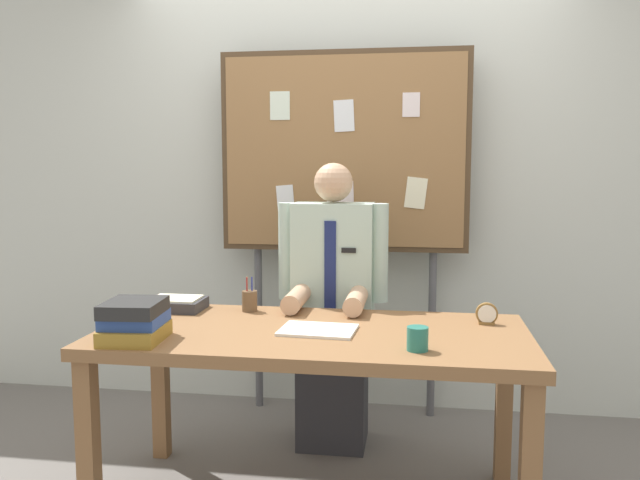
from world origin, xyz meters
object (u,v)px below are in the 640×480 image
person (333,316)px  book_stack (134,321)px  desk_clock (487,315)px  pen_holder (250,301)px  open_notebook (318,330)px  paper_tray (176,304)px  desk (313,350)px  bulletin_board (344,157)px  coffee_mug (418,339)px

person → book_stack: (-0.65, -0.87, 0.16)m
desk_clock → pen_holder: pen_holder is taller
person → desk_clock: size_ratio=15.58×
person → open_notebook: bearing=-87.9°
pen_holder → paper_tray: size_ratio=0.62×
desk_clock → pen_holder: (-1.06, 0.09, 0.01)m
desk → book_stack: size_ratio=6.42×
bulletin_board → desk_clock: (0.71, -0.84, -0.68)m
bulletin_board → open_notebook: size_ratio=6.81×
book_stack → pen_holder: pen_holder is taller
book_stack → open_notebook: 0.72m
desk_clock → coffee_mug: 0.53m
book_stack → pen_holder: size_ratio=1.70×
person → book_stack: 1.10m
book_stack → bulletin_board: bearing=63.5°
open_notebook → coffee_mug: coffee_mug is taller
desk_clock → bulletin_board: bearing=130.3°
open_notebook → pen_holder: bearing=139.6°
person → bulletin_board: size_ratio=0.70×
desk → paper_tray: bearing=158.7°
desk → paper_tray: (-0.69, 0.27, 0.11)m
paper_tray → desk: bearing=-21.3°
open_notebook → book_stack: bearing=-160.4°
coffee_mug → desk: bearing=151.2°
bulletin_board → open_notebook: 1.28m
person → paper_tray: size_ratio=5.55×
bulletin_board → coffee_mug: 1.51m
book_stack → coffee_mug: (1.08, 0.03, -0.03)m
person → paper_tray: bearing=-153.7°
pen_holder → paper_tray: bearing=-176.1°
bulletin_board → coffee_mug: (0.42, -1.28, -0.67)m
desk → paper_tray: size_ratio=6.73×
person → book_stack: bearing=-126.7°
desk → bulletin_board: 1.32m
person → open_notebook: size_ratio=4.77×
person → paper_tray: person is taller
person → pen_holder: size_ratio=9.01×
bulletin_board → pen_holder: bearing=-114.7°
person → desk_clock: person is taller
person → desk: bearing=-90.0°
desk → open_notebook: 0.10m
open_notebook → pen_holder: (-0.37, 0.31, 0.04)m
desk_clock → paper_tray: desk_clock is taller
person → pen_holder: bearing=-137.3°
coffee_mug → desk_clock: bearing=56.8°
bulletin_board → desk_clock: bearing=-49.7°
person → bulletin_board: bearing=90.0°
coffee_mug → paper_tray: size_ratio=0.34×
bulletin_board → pen_holder: 1.07m
book_stack → pen_holder: bearing=61.1°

